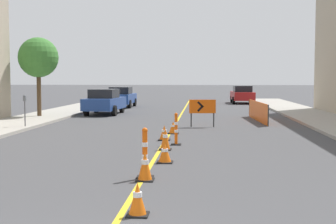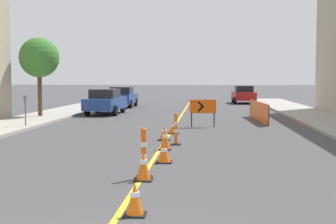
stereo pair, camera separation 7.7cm
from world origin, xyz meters
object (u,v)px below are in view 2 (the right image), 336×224
parked_car_curb_near (106,102)px  parking_meter_near_curb (25,104)px  arrow_barricade_primary (203,107)px  parked_car_curb_far (243,94)px  traffic_cone_third (164,153)px  traffic_cone_nearest (135,199)px  traffic_cone_fourth (165,139)px  delineator_post_front (144,156)px  traffic_cone_fifth (164,133)px  parked_car_curb_mid (122,97)px  traffic_cone_farthest (173,128)px  delineator_post_rear (176,131)px  traffic_cone_second (144,166)px  street_tree_left_near (39,58)px

parked_car_curb_near → parking_meter_near_curb: 8.87m
arrow_barricade_primary → parked_car_curb_far: size_ratio=0.29×
traffic_cone_third → traffic_cone_nearest: bearing=-90.7°
parked_car_curb_near → traffic_cone_fourth: bearing=-67.5°
delineator_post_front → parked_car_curb_far: size_ratio=0.27×
traffic_cone_fifth → parked_car_curb_near: size_ratio=0.13×
parked_car_curb_near → parked_car_curb_far: size_ratio=1.01×
arrow_barricade_primary → parked_car_curb_mid: size_ratio=0.30×
traffic_cone_fourth → traffic_cone_farthest: (-0.02, 4.33, -0.09)m
traffic_cone_fourth → parked_car_curb_far: (4.73, 27.77, 0.46)m
delineator_post_front → parked_car_curb_near: 19.10m
traffic_cone_farthest → delineator_post_rear: 3.21m
delineator_post_rear → arrow_barricade_primary: bearing=81.5°
parking_meter_near_curb → traffic_cone_third: bearing=-48.6°
parked_car_curb_near → parking_meter_near_curb: bearing=-98.2°
parked_car_curb_far → parking_meter_near_curb: size_ratio=3.12×
traffic_cone_second → delineator_post_rear: 5.63m
parked_car_curb_mid → traffic_cone_farthest: bearing=-72.8°
traffic_cone_third → parking_meter_near_curb: size_ratio=0.38×
parked_car_curb_near → traffic_cone_nearest: bearing=-73.3°
parked_car_curb_mid → parked_car_curb_far: size_ratio=0.99×
traffic_cone_nearest → traffic_cone_farthest: 11.45m
parking_meter_near_curb → traffic_cone_fourth: bearing=-39.6°
traffic_cone_fifth → delineator_post_rear: 1.27m
arrow_barricade_primary → parked_car_curb_near: bearing=124.9°
traffic_cone_second → delineator_post_front: bearing=97.3°
traffic_cone_farthest → street_tree_left_near: 11.04m
traffic_cone_fourth → parked_car_curb_mid: parked_car_curb_mid is taller
traffic_cone_farthest → parked_car_curb_mid: parked_car_curb_mid is taller
parked_car_curb_near → street_tree_left_near: size_ratio=0.99×
traffic_cone_second → arrow_barricade_primary: size_ratio=0.52×
parked_car_curb_near → street_tree_left_near: 5.10m
traffic_cone_fourth → parking_meter_near_curb: (-6.73, 5.57, 0.77)m
traffic_cone_third → parked_car_curb_mid: size_ratio=0.12×
traffic_cone_second → traffic_cone_nearest: bearing=-85.6°
traffic_cone_nearest → parking_meter_near_curb: (-6.85, 12.69, 0.84)m
traffic_cone_fourth → parking_meter_near_curb: size_ratio=0.50×
traffic_cone_second → parked_car_curb_near: bearing=104.6°
traffic_cone_farthest → parked_car_curb_far: size_ratio=0.12×
delineator_post_front → arrow_barricade_primary: arrow_barricade_primary is taller
traffic_cone_second → traffic_cone_fifth: size_ratio=1.20×
traffic_cone_nearest → parking_meter_near_curb: size_ratio=0.40×
traffic_cone_farthest → street_tree_left_near: size_ratio=0.11×
traffic_cone_nearest → parked_car_curb_far: (4.61, 34.89, 0.53)m
delineator_post_rear → traffic_cone_farthest: bearing=95.4°
traffic_cone_nearest → street_tree_left_near: (-8.19, 18.29, 3.14)m
traffic_cone_fifth → street_tree_left_near: street_tree_left_near is taller
delineator_post_front → arrow_barricade_primary: (1.29, 11.29, 0.41)m
traffic_cone_nearest → delineator_post_rear: 8.26m
arrow_barricade_primary → parked_car_curb_mid: bearing=108.3°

